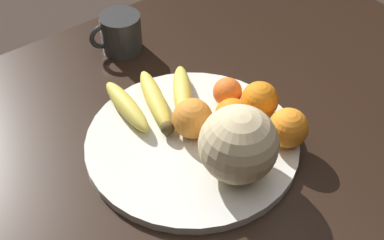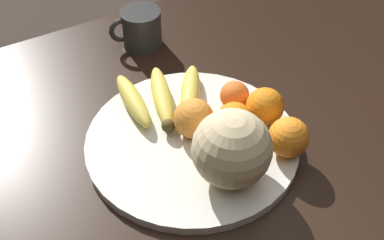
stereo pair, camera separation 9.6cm
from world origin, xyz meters
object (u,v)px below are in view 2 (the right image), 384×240
object	(u,v)px
fruit_bowl	(192,142)
orange_front_left	(265,107)
orange_mid_center	(234,120)
orange_back_left	(289,137)
kitchen_table	(203,178)
banana_bunch	(163,97)
melon	(232,149)
orange_back_right	(194,119)
orange_front_right	(235,95)
produce_tag	(218,128)
ceramic_mug	(140,28)

from	to	relation	value
fruit_bowl	orange_front_left	size ratio (longest dim) A/B	5.48
fruit_bowl	orange_mid_center	xyz separation A→B (m)	(0.08, -0.02, 0.04)
orange_front_left	orange_back_left	world-z (taller)	orange_back_left
kitchen_table	banana_bunch	bearing A→B (deg)	99.30
melon	orange_back_left	xyz separation A→B (m)	(0.12, -0.00, -0.03)
kitchen_table	banana_bunch	world-z (taller)	banana_bunch
banana_bunch	orange_back_left	xyz separation A→B (m)	(0.14, -0.23, 0.02)
orange_back_right	orange_back_left	bearing A→B (deg)	-45.61
kitchen_table	orange_front_right	bearing A→B (deg)	26.36
banana_bunch	orange_front_left	bearing A→B (deg)	-114.19
kitchen_table	produce_tag	world-z (taller)	produce_tag
fruit_bowl	produce_tag	xyz separation A→B (m)	(0.06, 0.00, 0.01)
kitchen_table	ceramic_mug	xyz separation A→B (m)	(0.04, 0.35, 0.14)
banana_bunch	orange_back_right	bearing A→B (deg)	-154.09
orange_front_left	orange_back_left	xyz separation A→B (m)	(-0.01, -0.09, 0.00)
kitchen_table	orange_back_right	world-z (taller)	orange_back_right
kitchen_table	ceramic_mug	distance (m)	0.38
melon	orange_front_left	distance (m)	0.16
banana_bunch	orange_back_left	size ratio (longest dim) A/B	2.75
melon	orange_back_left	size ratio (longest dim) A/B	1.85
orange_mid_center	fruit_bowl	bearing A→B (deg)	162.31
fruit_bowl	orange_front_left	xyz separation A→B (m)	(0.15, -0.02, 0.04)
fruit_bowl	orange_front_right	bearing A→B (deg)	17.92
banana_bunch	kitchen_table	bearing A→B (deg)	-151.67
orange_front_right	produce_tag	bearing A→B (deg)	-148.44
orange_back_right	ceramic_mug	xyz separation A→B (m)	(0.05, 0.33, -0.01)
fruit_bowl	produce_tag	size ratio (longest dim) A/B	4.92
orange_back_left	orange_front_right	bearing A→B (deg)	95.95
melon	orange_front_right	xyz separation A→B (m)	(0.10, 0.15, -0.04)
produce_tag	kitchen_table	bearing A→B (deg)	-141.26
kitchen_table	orange_mid_center	xyz separation A→B (m)	(0.06, -0.01, 0.15)
orange_front_right	orange_mid_center	bearing A→B (deg)	-123.69
orange_front_left	orange_front_right	bearing A→B (deg)	113.49
melon	banana_bunch	bearing A→B (deg)	93.72
ceramic_mug	orange_front_left	bearing A→B (deg)	-76.99
orange_back_right	orange_front_right	bearing A→B (deg)	13.29
kitchen_table	orange_front_left	bearing A→B (deg)	-6.16
fruit_bowl	orange_back_left	bearing A→B (deg)	-40.12
kitchen_table	orange_mid_center	size ratio (longest dim) A/B	20.07
orange_back_left	melon	bearing A→B (deg)	178.84
kitchen_table	orange_mid_center	bearing A→B (deg)	-13.24
orange_front_left	produce_tag	xyz separation A→B (m)	(-0.09, 0.03, -0.04)
banana_bunch	produce_tag	distance (m)	0.13
orange_back_left	ceramic_mug	distance (m)	0.46
melon	orange_mid_center	world-z (taller)	melon
orange_back_right	kitchen_table	bearing A→B (deg)	-70.91
melon	banana_bunch	size ratio (longest dim) A/B	0.67
ceramic_mug	orange_front_right	bearing A→B (deg)	-79.28
melon	orange_mid_center	distance (m)	0.11
banana_bunch	orange_front_left	distance (m)	0.20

